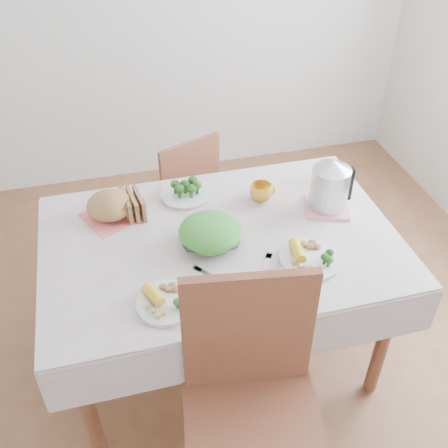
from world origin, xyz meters
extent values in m
plane|color=brown|center=(0.00, 0.00, 0.00)|extent=(3.60, 3.60, 0.00)
cube|color=brown|center=(0.00, 0.00, 0.38)|extent=(1.40, 0.90, 0.75)
cube|color=beige|center=(0.00, 0.00, 0.76)|extent=(1.50, 1.00, 0.01)
cube|color=brown|center=(-0.07, -0.75, 0.47)|extent=(0.54, 0.54, 1.06)
cube|color=brown|center=(-0.05, 0.86, 0.46)|extent=(0.49, 0.49, 0.84)
imported|color=white|center=(-0.05, -0.03, 0.79)|extent=(0.28, 0.28, 0.06)
cylinder|color=white|center=(-0.29, -0.32, 0.77)|extent=(0.24, 0.24, 0.02)
cylinder|color=white|center=(0.31, -0.23, 0.77)|extent=(0.33, 0.33, 0.02)
cylinder|color=beige|center=(-0.08, 0.34, 0.77)|extent=(0.25, 0.25, 0.02)
cube|color=#F76966|center=(-0.44, 0.27, 0.76)|extent=(0.29, 0.29, 0.00)
ellipsoid|color=olive|center=(-0.44, 0.27, 0.82)|extent=(0.21, 0.20, 0.12)
imported|color=white|center=(-0.34, 0.30, 0.78)|extent=(0.14, 0.14, 0.04)
imported|color=#F5A726|center=(0.25, 0.23, 0.80)|extent=(0.12, 0.12, 0.08)
cylinder|color=white|center=(0.59, 0.29, 0.83)|extent=(0.07, 0.07, 0.12)
cube|color=pink|center=(0.52, 0.09, 0.77)|extent=(0.24, 0.24, 0.02)
cylinder|color=#B2B5BA|center=(0.52, 0.09, 0.88)|extent=(0.17, 0.17, 0.24)
cube|color=silver|center=(-0.09, -0.23, 0.76)|extent=(0.13, 0.16, 0.00)
cube|color=silver|center=(0.12, -0.23, 0.76)|extent=(0.12, 0.19, 0.00)
camera|label=1|loc=(-0.41, -1.65, 2.20)|focal=42.00mm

